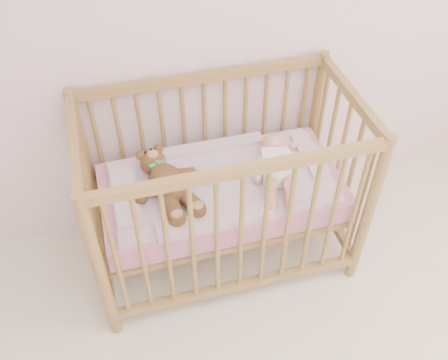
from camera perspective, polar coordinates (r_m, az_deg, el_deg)
name	(u,v)px	position (r m, az deg, el deg)	size (l,w,h in m)	color
crib	(221,190)	(2.57, -0.29, -1.15)	(1.36, 0.76, 1.00)	#9D7C42
mattress	(221,192)	(2.58, -0.29, -1.38)	(1.22, 0.62, 0.13)	pink
blanket	(221,182)	(2.53, -0.30, -0.20)	(1.10, 0.58, 0.06)	#D08FAB
baby	(276,164)	(2.53, 5.97, 1.87)	(0.26, 0.54, 0.13)	white
teddy_bear	(168,182)	(2.42, -6.40, -0.28)	(0.37, 0.53, 0.15)	brown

